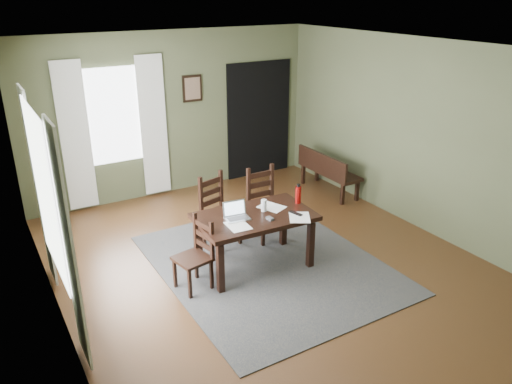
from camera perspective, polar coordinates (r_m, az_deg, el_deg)
ground at (r=6.51m, az=1.36°, el=-8.26°), size 5.00×6.00×0.01m
room_shell at (r=5.80m, az=1.53°, el=7.30°), size 5.02×6.02×2.71m
rug at (r=6.50m, az=1.36°, el=-8.18°), size 2.60×3.20×0.01m
dining_table at (r=6.15m, az=-0.17°, el=-3.36°), size 1.47×0.93×0.71m
chair_end at (r=5.88m, az=-6.92°, el=-7.19°), size 0.44×0.44×0.87m
chair_back_left at (r=6.80m, az=-4.29°, el=-2.21°), size 0.54×0.54×0.99m
chair_back_right at (r=6.97m, az=1.09°, el=-1.44°), size 0.45×0.45×1.01m
bench at (r=8.62m, az=8.09°, el=2.63°), size 0.41×1.28×0.72m
laptop at (r=6.03m, az=-2.30°, el=-2.50°), size 0.32×0.26×0.20m
computer_mouse at (r=5.98m, az=1.60°, el=-3.06°), size 0.07×0.10×0.03m
tv_remote at (r=6.15m, az=4.57°, el=-2.45°), size 0.09×0.18×0.02m
drinking_glass at (r=6.18m, az=0.91°, el=-1.55°), size 0.09×0.09×0.15m
water_bottle at (r=6.43m, az=4.84°, el=-0.26°), size 0.10×0.10×0.26m
paper_a at (r=5.84m, az=-2.08°, el=-3.86°), size 0.26×0.33×0.00m
paper_b at (r=6.07m, az=5.00°, el=-2.90°), size 0.37×0.40×0.00m
paper_c at (r=6.33m, az=1.80°, el=-1.72°), size 0.35×0.39×0.00m
window_left at (r=5.30m, az=-23.02°, el=-0.05°), size 0.01×1.30×1.70m
window_back at (r=8.17m, az=-15.97°, el=8.35°), size 1.00×0.01×1.50m
curtain_left_near at (r=4.66m, az=-20.58°, el=-6.14°), size 0.03×0.48×2.30m
curtain_left_far at (r=6.15m, az=-23.62°, el=0.36°), size 0.03×0.48×2.30m
curtain_back_left at (r=8.08m, az=-19.95°, el=5.87°), size 0.44×0.03×2.30m
curtain_back_right at (r=8.38m, az=-11.64°, el=7.32°), size 0.44×0.03×2.30m
framed_picture at (r=8.54m, az=-7.30°, el=11.66°), size 0.34×0.03×0.44m
doorway_back at (r=9.27m, az=0.34°, el=8.26°), size 1.30×0.03×2.10m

